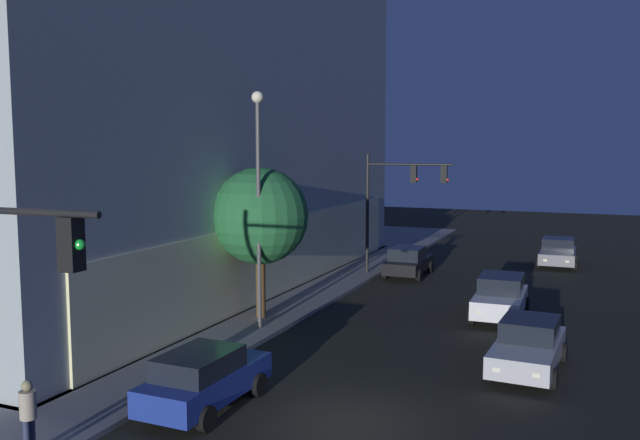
{
  "coord_description": "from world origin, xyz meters",
  "views": [
    {
      "loc": [
        -15.1,
        -5.56,
        6.92
      ],
      "look_at": [
        4.36,
        2.58,
        4.62
      ],
      "focal_mm": 37.43,
      "sensor_mm": 36.0,
      "label": 1
    }
  ],
  "objects_px": {
    "car_black": "(408,261)",
    "pedestrian_waiting": "(28,413)",
    "traffic_light_far_corner": "(398,191)",
    "sidewalk_tree": "(260,216)",
    "car_white": "(500,297)",
    "car_grey": "(558,252)",
    "modern_building": "(47,80)",
    "car_silver": "(528,345)",
    "street_lamp_sidewalk": "(258,183)",
    "car_blue": "(204,378)"
  },
  "relations": [
    {
      "from": "car_silver",
      "to": "pedestrian_waiting",
      "type": "bearing_deg",
      "value": 139.05
    },
    {
      "from": "street_lamp_sidewalk",
      "to": "car_grey",
      "type": "distance_m",
      "value": 22.04
    },
    {
      "from": "traffic_light_far_corner",
      "to": "car_white",
      "type": "bearing_deg",
      "value": -137.75
    },
    {
      "from": "traffic_light_far_corner",
      "to": "car_blue",
      "type": "bearing_deg",
      "value": -178.93
    },
    {
      "from": "modern_building",
      "to": "car_grey",
      "type": "distance_m",
      "value": 30.45
    },
    {
      "from": "modern_building",
      "to": "street_lamp_sidewalk",
      "type": "bearing_deg",
      "value": -111.21
    },
    {
      "from": "modern_building",
      "to": "car_grey",
      "type": "height_order",
      "value": "modern_building"
    },
    {
      "from": "pedestrian_waiting",
      "to": "car_grey",
      "type": "distance_m",
      "value": 32.07
    },
    {
      "from": "car_grey",
      "to": "traffic_light_far_corner",
      "type": "bearing_deg",
      "value": 131.14
    },
    {
      "from": "car_silver",
      "to": "car_grey",
      "type": "relative_size",
      "value": 1.09
    },
    {
      "from": "car_black",
      "to": "street_lamp_sidewalk",
      "type": "bearing_deg",
      "value": 169.78
    },
    {
      "from": "pedestrian_waiting",
      "to": "car_blue",
      "type": "relative_size",
      "value": 0.43
    },
    {
      "from": "modern_building",
      "to": "car_white",
      "type": "relative_size",
      "value": 7.48
    },
    {
      "from": "car_black",
      "to": "pedestrian_waiting",
      "type": "bearing_deg",
      "value": 175.63
    },
    {
      "from": "car_grey",
      "to": "car_white",
      "type": "bearing_deg",
      "value": 173.99
    },
    {
      "from": "car_grey",
      "to": "car_silver",
      "type": "bearing_deg",
      "value": -179.34
    },
    {
      "from": "traffic_light_far_corner",
      "to": "car_grey",
      "type": "xyz_separation_m",
      "value": [
        6.8,
        -7.78,
        -3.83
      ]
    },
    {
      "from": "street_lamp_sidewalk",
      "to": "car_white",
      "type": "xyz_separation_m",
      "value": [
        5.51,
        -8.11,
        -4.72
      ]
    },
    {
      "from": "modern_building",
      "to": "car_silver",
      "type": "relative_size",
      "value": 6.99
    },
    {
      "from": "sidewalk_tree",
      "to": "car_blue",
      "type": "relative_size",
      "value": 1.42
    },
    {
      "from": "traffic_light_far_corner",
      "to": "street_lamp_sidewalk",
      "type": "distance_m",
      "value": 12.64
    },
    {
      "from": "car_grey",
      "to": "pedestrian_waiting",
      "type": "bearing_deg",
      "value": 163.48
    },
    {
      "from": "traffic_light_far_corner",
      "to": "car_grey",
      "type": "relative_size",
      "value": 1.54
    },
    {
      "from": "sidewalk_tree",
      "to": "car_black",
      "type": "distance_m",
      "value": 12.15
    },
    {
      "from": "traffic_light_far_corner",
      "to": "car_blue",
      "type": "xyz_separation_m",
      "value": [
        -19.69,
        -0.37,
        -3.8
      ]
    },
    {
      "from": "pedestrian_waiting",
      "to": "car_blue",
      "type": "distance_m",
      "value": 4.61
    },
    {
      "from": "traffic_light_far_corner",
      "to": "pedestrian_waiting",
      "type": "height_order",
      "value": "traffic_light_far_corner"
    },
    {
      "from": "traffic_light_far_corner",
      "to": "street_lamp_sidewalk",
      "type": "height_order",
      "value": "street_lamp_sidewalk"
    },
    {
      "from": "car_black",
      "to": "modern_building",
      "type": "bearing_deg",
      "value": 109.23
    },
    {
      "from": "street_lamp_sidewalk",
      "to": "car_silver",
      "type": "bearing_deg",
      "value": -94.09
    },
    {
      "from": "car_white",
      "to": "car_black",
      "type": "height_order",
      "value": "car_white"
    },
    {
      "from": "modern_building",
      "to": "street_lamp_sidewalk",
      "type": "height_order",
      "value": "modern_building"
    },
    {
      "from": "pedestrian_waiting",
      "to": "car_silver",
      "type": "distance_m",
      "value": 14.27
    },
    {
      "from": "traffic_light_far_corner",
      "to": "car_silver",
      "type": "bearing_deg",
      "value": -148.7
    },
    {
      "from": "traffic_light_far_corner",
      "to": "pedestrian_waiting",
      "type": "distance_m",
      "value": 24.23
    },
    {
      "from": "traffic_light_far_corner",
      "to": "sidewalk_tree",
      "type": "distance_m",
      "value": 11.3
    },
    {
      "from": "pedestrian_waiting",
      "to": "car_silver",
      "type": "relative_size",
      "value": 0.4
    },
    {
      "from": "traffic_light_far_corner",
      "to": "pedestrian_waiting",
      "type": "xyz_separation_m",
      "value": [
        -23.95,
        1.34,
        -3.4
      ]
    },
    {
      "from": "modern_building",
      "to": "car_white",
      "type": "height_order",
      "value": "modern_building"
    },
    {
      "from": "sidewalk_tree",
      "to": "car_silver",
      "type": "xyz_separation_m",
      "value": [
        -2.17,
        -10.51,
        -3.42
      ]
    },
    {
      "from": "car_blue",
      "to": "car_silver",
      "type": "bearing_deg",
      "value": -49.59
    },
    {
      "from": "sidewalk_tree",
      "to": "car_silver",
      "type": "distance_m",
      "value": 11.26
    },
    {
      "from": "street_lamp_sidewalk",
      "to": "car_grey",
      "type": "bearing_deg",
      "value": -26.38
    },
    {
      "from": "street_lamp_sidewalk",
      "to": "car_grey",
      "type": "height_order",
      "value": "street_lamp_sidewalk"
    },
    {
      "from": "sidewalk_tree",
      "to": "car_grey",
      "type": "relative_size",
      "value": 1.45
    },
    {
      "from": "street_lamp_sidewalk",
      "to": "sidewalk_tree",
      "type": "relative_size",
      "value": 1.47
    },
    {
      "from": "car_black",
      "to": "car_grey",
      "type": "relative_size",
      "value": 1.04
    },
    {
      "from": "modern_building",
      "to": "sidewalk_tree",
      "type": "bearing_deg",
      "value": -107.29
    },
    {
      "from": "car_silver",
      "to": "car_white",
      "type": "bearing_deg",
      "value": 15.15
    },
    {
      "from": "modern_building",
      "to": "car_blue",
      "type": "distance_m",
      "value": 24.76
    }
  ]
}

